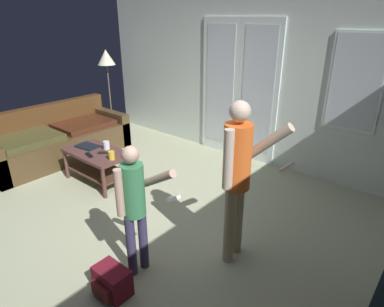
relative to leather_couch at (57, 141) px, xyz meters
name	(u,v)px	position (x,y,z in m)	size (l,w,h in m)	color
ground_plane	(141,217)	(2.38, -0.32, -0.30)	(6.09, 4.74, 0.02)	#A8AE8B
wall_back_with_doors	(251,79)	(2.40, 2.02, 1.01)	(6.09, 0.09, 2.66)	silver
leather_couch	(57,141)	(0.00, 0.00, 0.00)	(0.95, 2.26, 0.82)	#4B3821
coffee_table	(98,160)	(1.26, -0.08, 0.04)	(0.96, 0.55, 0.46)	brown
person_adult	(238,170)	(3.58, -0.19, 0.65)	(0.55, 0.46, 1.56)	tan
person_child	(135,201)	(3.03, -0.91, 0.46)	(0.54, 0.33, 1.24)	#393353
floor_lamp	(106,62)	(-0.33, 1.37, 1.09)	(0.33, 0.33, 1.61)	#32362B
backpack	(112,282)	(3.06, -1.25, -0.17)	(0.32, 0.24, 0.25)	maroon
laptop_closed	(88,146)	(1.01, -0.06, 0.18)	(0.32, 0.21, 0.02)	black
cup_near_edge	(112,155)	(1.64, -0.12, 0.23)	(0.08, 0.08, 0.11)	gold
cup_by_laptop	(106,145)	(1.29, 0.06, 0.23)	(0.09, 0.09, 0.11)	white
tv_remote_black	(104,153)	(1.39, -0.06, 0.18)	(0.17, 0.05, 0.02)	black
dvd_remote_slim	(89,155)	(1.31, -0.24, 0.18)	(0.17, 0.05, 0.02)	black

